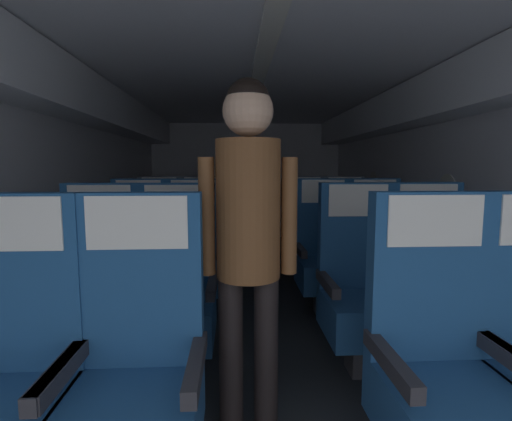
% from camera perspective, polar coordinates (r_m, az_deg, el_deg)
% --- Properties ---
extents(ground, '(3.58, 7.50, 0.02)m').
position_cam_1_polar(ground, '(3.45, 0.43, -14.96)').
color(ground, '#23282D').
extents(fuselage_shell, '(3.46, 7.15, 2.08)m').
position_cam_1_polar(fuselage_shell, '(3.47, 0.18, 10.80)').
color(fuselage_shell, silver).
rests_on(fuselage_shell, ground).
extents(seat_a_left_window, '(0.50, 0.50, 1.15)m').
position_cam_1_polar(seat_a_left_window, '(1.72, -33.59, -20.91)').
color(seat_a_left_window, '#38383D').
rests_on(seat_a_left_window, ground).
extents(seat_a_left_aisle, '(0.50, 0.50, 1.15)m').
position_cam_1_polar(seat_a_left_aisle, '(1.57, -17.66, -22.96)').
color(seat_a_left_aisle, '#38383D').
rests_on(seat_a_left_aisle, ground).
extents(seat_a_right_window, '(0.50, 0.50, 1.15)m').
position_cam_1_polar(seat_a_right_window, '(1.69, 26.07, -20.91)').
color(seat_a_right_window, '#38383D').
rests_on(seat_a_right_window, ground).
extents(seat_b_left_window, '(0.50, 0.50, 1.15)m').
position_cam_1_polar(seat_b_left_window, '(2.50, -22.68, -11.77)').
color(seat_b_left_window, '#38383D').
rests_on(seat_b_left_window, ground).
extents(seat_b_left_aisle, '(0.50, 0.50, 1.15)m').
position_cam_1_polar(seat_b_left_aisle, '(2.38, -12.01, -12.34)').
color(seat_b_left_aisle, '#38383D').
rests_on(seat_b_left_aisle, ground).
extents(seat_b_right_aisle, '(0.50, 0.50, 1.15)m').
position_cam_1_polar(seat_b_right_aisle, '(2.67, 24.92, -10.70)').
color(seat_b_right_aisle, '#38383D').
rests_on(seat_b_right_aisle, ground).
extents(seat_b_right_window, '(0.50, 0.50, 1.15)m').
position_cam_1_polar(seat_b_right_window, '(2.47, 15.47, -11.70)').
color(seat_b_right_window, '#38383D').
rests_on(seat_b_right_window, ground).
extents(seat_c_left_window, '(0.50, 0.50, 1.15)m').
position_cam_1_polar(seat_c_left_window, '(3.36, -17.34, -6.95)').
color(seat_c_left_window, '#38383D').
rests_on(seat_c_left_window, ground).
extents(seat_c_left_aisle, '(0.50, 0.50, 1.15)m').
position_cam_1_polar(seat_c_left_aisle, '(3.27, -9.44, -7.09)').
color(seat_c_left_aisle, '#38383D').
rests_on(seat_c_left_aisle, ground).
extents(seat_c_right_aisle, '(0.50, 0.50, 1.15)m').
position_cam_1_polar(seat_c_right_aisle, '(3.48, 17.71, -6.50)').
color(seat_c_right_aisle, '#38383D').
rests_on(seat_c_right_aisle, ground).
extents(seat_c_right_window, '(0.50, 0.50, 1.15)m').
position_cam_1_polar(seat_c_right_window, '(3.33, 10.26, -6.84)').
color(seat_c_right_window, '#38383D').
rests_on(seat_c_right_window, ground).
extents(seat_d_left_window, '(0.50, 0.50, 1.15)m').
position_cam_1_polar(seat_d_left_window, '(4.25, -14.42, -4.06)').
color(seat_d_left_window, '#38383D').
rests_on(seat_d_left_window, ground).
extents(seat_d_left_aisle, '(0.50, 0.50, 1.15)m').
position_cam_1_polar(seat_d_left_aisle, '(4.17, -8.19, -4.13)').
color(seat_d_left_aisle, '#38383D').
rests_on(seat_d_left_aisle, ground).
extents(seat_d_right_aisle, '(0.50, 0.50, 1.15)m').
position_cam_1_polar(seat_d_right_aisle, '(4.34, 13.39, -3.82)').
color(seat_d_right_aisle, '#38383D').
rests_on(seat_d_right_aisle, ground).
extents(seat_d_right_window, '(0.50, 0.50, 1.15)m').
position_cam_1_polar(seat_d_right_window, '(4.24, 7.32, -3.94)').
color(seat_d_right_window, '#38383D').
rests_on(seat_d_right_window, ground).
extents(flight_attendant, '(0.43, 0.28, 1.62)m').
position_cam_1_polar(flight_attendant, '(1.65, -1.18, -2.08)').
color(flight_attendant, black).
rests_on(flight_attendant, ground).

